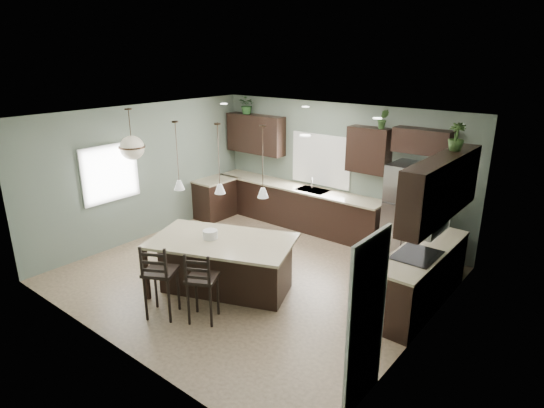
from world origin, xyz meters
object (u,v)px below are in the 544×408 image
at_px(refrigerator, 412,213).
at_px(bar_stool_center, 203,286).
at_px(plant_back_left, 247,105).
at_px(bar_stool_left, 161,279).
at_px(kitchen_island, 223,266).
at_px(serving_dish, 210,234).

distance_m(refrigerator, bar_stool_center, 4.22).
relative_size(bar_stool_center, plant_back_left, 2.62).
xyz_separation_m(refrigerator, bar_stool_left, (-2.06, -4.23, -0.33)).
height_order(refrigerator, kitchen_island, refrigerator).
relative_size(refrigerator, bar_stool_left, 1.54).
height_order(kitchen_island, bar_stool_left, bar_stool_left).
bearing_deg(refrigerator, kitchen_island, -120.76).
xyz_separation_m(refrigerator, serving_dish, (-2.05, -3.21, 0.07)).
distance_m(bar_stool_left, bar_stool_center, 0.65).
bearing_deg(bar_stool_left, bar_stool_center, -1.29).
height_order(bar_stool_left, plant_back_left, plant_back_left).
bearing_deg(bar_stool_left, kitchen_island, 50.82).
height_order(kitchen_island, plant_back_left, plant_back_left).
relative_size(kitchen_island, serving_dish, 9.49).
xyz_separation_m(bar_stool_left, bar_stool_center, (0.57, 0.30, -0.03)).
bearing_deg(bar_stool_center, bar_stool_left, 179.66).
bearing_deg(bar_stool_center, refrigerator, 41.20).
relative_size(serving_dish, bar_stool_left, 0.20).
relative_size(serving_dish, plant_back_left, 0.56).
bearing_deg(serving_dish, plant_back_left, 122.86).
xyz_separation_m(refrigerator, plant_back_left, (-4.24, 0.17, 1.69)).
relative_size(kitchen_island, plant_back_left, 5.29).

